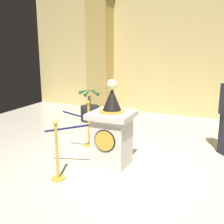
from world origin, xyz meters
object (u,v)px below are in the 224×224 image
at_px(stanchion_near, 89,130).
at_px(pedestal_clock, 112,133).
at_px(stanchion_far, 57,159).
at_px(potted_palm_left, 90,111).

bearing_deg(stanchion_near, pedestal_clock, -39.37).
distance_m(pedestal_clock, stanchion_far, 1.14).
xyz_separation_m(pedestal_clock, potted_palm_left, (-1.92, 2.65, -0.35)).
height_order(stanchion_far, potted_palm_left, stanchion_far).
relative_size(stanchion_far, potted_palm_left, 1.05).
xyz_separation_m(pedestal_clock, stanchion_far, (-0.60, -0.93, -0.28)).
bearing_deg(stanchion_near, potted_palm_left, 118.08).
bearing_deg(potted_palm_left, stanchion_far, -69.68).
bearing_deg(stanchion_far, potted_palm_left, 110.32).
bearing_deg(pedestal_clock, potted_palm_left, 125.95).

